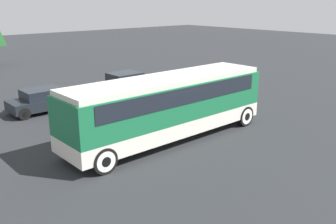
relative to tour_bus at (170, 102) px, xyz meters
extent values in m
plane|color=#26282B|center=(-0.10, 0.00, -1.76)|extent=(120.00, 120.00, 0.00)
cube|color=silver|center=(-0.10, 0.00, -0.99)|extent=(10.12, 2.43, 0.68)
cube|color=#19663D|center=(-0.10, 0.00, 0.15)|extent=(10.12, 2.43, 1.59)
cube|color=black|center=(-0.10, 0.00, 0.53)|extent=(8.90, 2.47, 0.71)
cube|color=beige|center=(-0.10, 0.00, 1.05)|extent=(9.91, 2.23, 0.22)
cube|color=#19663D|center=(4.81, 0.00, -0.08)|extent=(0.36, 2.33, 1.81)
cylinder|color=black|center=(4.15, -1.10, -1.25)|extent=(1.02, 0.28, 1.02)
cylinder|color=silver|center=(4.15, -1.10, -1.25)|extent=(0.79, 0.30, 0.79)
cylinder|color=black|center=(4.15, -1.10, -1.25)|extent=(0.39, 0.32, 0.39)
cylinder|color=black|center=(4.15, 1.10, -1.25)|extent=(1.02, 0.28, 1.02)
cylinder|color=silver|center=(4.15, 1.10, -1.25)|extent=(0.79, 0.30, 0.79)
cylinder|color=black|center=(4.15, 1.10, -1.25)|extent=(0.39, 0.32, 0.39)
cylinder|color=black|center=(-4.19, -1.10, -1.25)|extent=(1.02, 0.28, 1.02)
cylinder|color=silver|center=(-4.19, -1.10, -1.25)|extent=(0.79, 0.30, 0.79)
cylinder|color=black|center=(-4.19, -1.10, -1.25)|extent=(0.39, 0.32, 0.39)
cylinder|color=black|center=(-4.19, 1.10, -1.25)|extent=(1.02, 0.28, 1.02)
cylinder|color=silver|center=(-4.19, 1.10, -1.25)|extent=(0.79, 0.30, 0.79)
cylinder|color=black|center=(-4.19, 1.10, -1.25)|extent=(0.39, 0.32, 0.39)
cube|color=black|center=(-2.33, 8.08, -1.23)|extent=(4.07, 1.74, 0.57)
cube|color=black|center=(-2.49, 8.08, -0.68)|extent=(2.12, 1.56, 0.53)
cylinder|color=black|center=(-0.76, 7.30, -1.43)|extent=(0.66, 0.22, 0.66)
cylinder|color=black|center=(-0.76, 7.30, -1.43)|extent=(0.25, 0.26, 0.25)
cylinder|color=black|center=(-0.76, 8.86, -1.43)|extent=(0.66, 0.22, 0.66)
cylinder|color=black|center=(-0.76, 8.86, -1.43)|extent=(0.25, 0.26, 0.25)
cylinder|color=black|center=(-3.90, 7.30, -1.43)|extent=(0.66, 0.22, 0.66)
cylinder|color=black|center=(-3.90, 7.30, -1.43)|extent=(0.25, 0.26, 0.25)
cylinder|color=black|center=(-3.90, 8.86, -1.43)|extent=(0.66, 0.22, 0.66)
cylinder|color=black|center=(-3.90, 8.86, -1.43)|extent=(0.25, 0.26, 0.25)
cube|color=silver|center=(3.74, 8.59, -1.21)|extent=(4.01, 1.86, 0.59)
cube|color=black|center=(3.58, 8.59, -0.62)|extent=(2.08, 1.67, 0.60)
cylinder|color=black|center=(5.27, 7.75, -1.43)|extent=(0.67, 0.22, 0.67)
cylinder|color=black|center=(5.27, 7.75, -1.43)|extent=(0.25, 0.26, 0.25)
cylinder|color=black|center=(5.27, 9.43, -1.43)|extent=(0.67, 0.22, 0.67)
cylinder|color=black|center=(5.27, 9.43, -1.43)|extent=(0.25, 0.26, 0.25)
cylinder|color=black|center=(2.20, 7.75, -1.43)|extent=(0.67, 0.22, 0.67)
cylinder|color=black|center=(2.20, 7.75, -1.43)|extent=(0.25, 0.26, 0.25)
cylinder|color=black|center=(2.20, 9.43, -1.43)|extent=(0.67, 0.22, 0.67)
cylinder|color=black|center=(2.20, 9.43, -1.43)|extent=(0.25, 0.26, 0.25)
camera|label=1|loc=(-10.77, -12.09, 4.37)|focal=40.00mm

